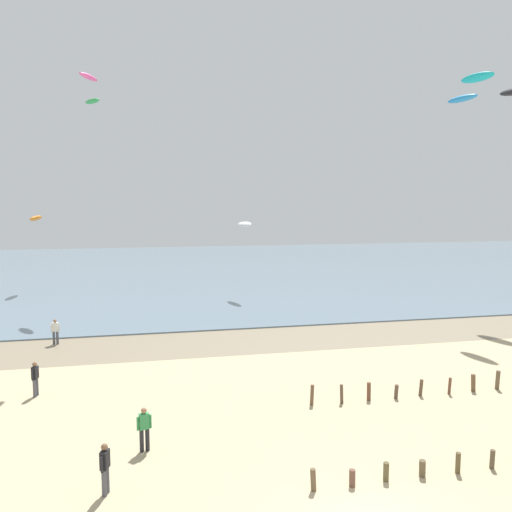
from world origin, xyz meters
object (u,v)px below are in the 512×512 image
at_px(person_far_down_beach, 35,378).
at_px(kite_aloft_5, 244,224).
at_px(person_nearest_camera, 144,428).
at_px(person_left_flank, 105,467).
at_px(person_by_waterline, 55,331).
at_px(kite_aloft_7, 462,99).
at_px(kite_aloft_2, 36,218).
at_px(kite_aloft_6, 92,101).
at_px(kite_aloft_4, 88,77).
at_px(kite_aloft_0, 477,78).

relative_size(person_far_down_beach, kite_aloft_5, 0.62).
distance_m(person_nearest_camera, person_far_down_beach, 8.43).
height_order(person_nearest_camera, person_left_flank, same).
bearing_deg(person_by_waterline, kite_aloft_7, 0.73).
bearing_deg(kite_aloft_2, person_by_waterline, -160.03).
relative_size(kite_aloft_5, kite_aloft_7, 0.97).
bearing_deg(person_by_waterline, kite_aloft_6, 83.48).
height_order(person_nearest_camera, kite_aloft_4, kite_aloft_4).
bearing_deg(kite_aloft_7, person_far_down_beach, -82.51).
bearing_deg(person_nearest_camera, person_left_flank, -114.43).
distance_m(kite_aloft_0, kite_aloft_5, 24.31).
distance_m(person_by_waterline, kite_aloft_7, 33.76).
bearing_deg(person_left_flank, kite_aloft_5, 72.02).
xyz_separation_m(person_left_flank, kite_aloft_6, (-3.34, 31.33, 17.37)).
bearing_deg(kite_aloft_0, kite_aloft_4, 86.17).
distance_m(kite_aloft_0, kite_aloft_4, 31.98).
bearing_deg(kite_aloft_2, kite_aloft_4, -154.67).
distance_m(person_nearest_camera, person_left_flank, 2.87).
bearing_deg(kite_aloft_2, person_left_flank, -159.90).
xyz_separation_m(person_nearest_camera, kite_aloft_4, (-3.13, 13.93, 16.00)).
height_order(person_nearest_camera, kite_aloft_7, kite_aloft_7).
relative_size(person_left_flank, kite_aloft_6, 0.74).
distance_m(kite_aloft_0, kite_aloft_7, 6.92).
bearing_deg(kite_aloft_0, person_nearest_camera, 110.38).
distance_m(person_left_flank, kite_aloft_2, 41.75).
bearing_deg(kite_aloft_0, kite_aloft_2, 51.09).
height_order(person_far_down_beach, kite_aloft_0, kite_aloft_0).
height_order(kite_aloft_2, kite_aloft_5, kite_aloft_2).
xyz_separation_m(kite_aloft_4, kite_aloft_5, (12.41, 15.71, -9.67)).
bearing_deg(kite_aloft_0, kite_aloft_7, 119.85).
height_order(kite_aloft_0, kite_aloft_5, kite_aloft_0).
bearing_deg(kite_aloft_2, kite_aloft_5, -104.54).
height_order(person_by_waterline, kite_aloft_0, kite_aloft_0).
bearing_deg(kite_aloft_4, person_nearest_camera, -144.97).
bearing_deg(kite_aloft_0, person_by_waterline, 82.06).
height_order(person_by_waterline, kite_aloft_6, kite_aloft_6).
bearing_deg(person_nearest_camera, person_far_down_beach, 128.64).
xyz_separation_m(person_left_flank, kite_aloft_4, (-1.94, 16.55, 16.00)).
xyz_separation_m(person_nearest_camera, kite_aloft_7, (23.58, 16.20, 16.26)).
relative_size(person_left_flank, kite_aloft_5, 0.62).
relative_size(person_by_waterline, kite_aloft_7, 0.60).
bearing_deg(kite_aloft_5, kite_aloft_6, -99.99).
bearing_deg(kite_aloft_2, person_far_down_beach, -162.92).
bearing_deg(person_by_waterline, kite_aloft_5, 42.11).
xyz_separation_m(person_by_waterline, kite_aloft_7, (29.58, 0.38, 16.26)).
height_order(person_left_flank, kite_aloft_4, kite_aloft_4).
bearing_deg(person_left_flank, kite_aloft_2, 104.48).
bearing_deg(kite_aloft_6, person_left_flank, -24.93).
height_order(kite_aloft_6, kite_aloft_7, kite_aloft_6).
xyz_separation_m(person_nearest_camera, person_by_waterline, (-6.00, 15.82, 0.00)).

